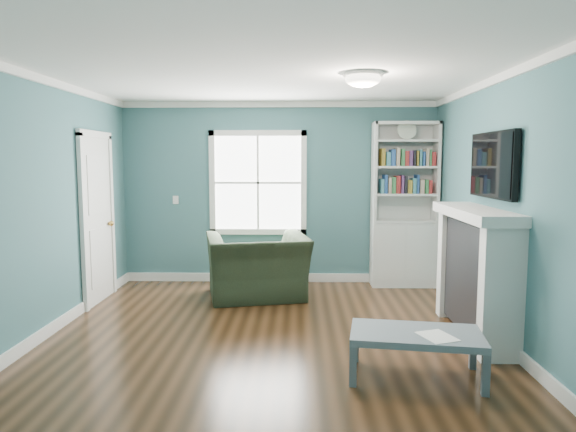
{
  "coord_description": "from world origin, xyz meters",
  "views": [
    {
      "loc": [
        0.29,
        -4.9,
        1.77
      ],
      "look_at": [
        0.18,
        0.4,
        1.19
      ],
      "focal_mm": 32.0,
      "sensor_mm": 36.0,
      "label": 1
    }
  ],
  "objects": [
    {
      "name": "floor",
      "position": [
        0.0,
        0.0,
        0.0
      ],
      "size": [
        5.0,
        5.0,
        0.0
      ],
      "primitive_type": "plane",
      "color": "black",
      "rests_on": "ground"
    },
    {
      "name": "room_walls",
      "position": [
        0.0,
        0.0,
        1.58
      ],
      "size": [
        5.0,
        5.0,
        5.0
      ],
      "color": "#3C6C70",
      "rests_on": "ground"
    },
    {
      "name": "trim",
      "position": [
        0.0,
        0.0,
        1.24
      ],
      "size": [
        4.5,
        5.0,
        2.6
      ],
      "color": "white",
      "rests_on": "ground"
    },
    {
      "name": "window",
      "position": [
        -0.3,
        2.49,
        1.45
      ],
      "size": [
        1.4,
        0.06,
        1.5
      ],
      "color": "white",
      "rests_on": "room_walls"
    },
    {
      "name": "bookshelf",
      "position": [
        1.77,
        2.3,
        0.92
      ],
      "size": [
        0.9,
        0.35,
        2.31
      ],
      "color": "silver",
      "rests_on": "ground"
    },
    {
      "name": "fireplace",
      "position": [
        2.08,
        0.2,
        0.64
      ],
      "size": [
        0.44,
        1.58,
        1.3
      ],
      "color": "black",
      "rests_on": "ground"
    },
    {
      "name": "tv",
      "position": [
        2.2,
        0.2,
        1.72
      ],
      "size": [
        0.06,
        1.1,
        0.65
      ],
      "primitive_type": "cube",
      "color": "black",
      "rests_on": "fireplace"
    },
    {
      "name": "door",
      "position": [
        -2.22,
        1.4,
        1.07
      ],
      "size": [
        0.12,
        0.98,
        2.17
      ],
      "color": "silver",
      "rests_on": "ground"
    },
    {
      "name": "ceiling_fixture",
      "position": [
        0.9,
        0.1,
        2.55
      ],
      "size": [
        0.38,
        0.38,
        0.15
      ],
      "color": "white",
      "rests_on": "room_walls"
    },
    {
      "name": "light_switch",
      "position": [
        -1.5,
        2.48,
        1.2
      ],
      "size": [
        0.08,
        0.01,
        0.12
      ],
      "primitive_type": "cube",
      "color": "white",
      "rests_on": "room_walls"
    },
    {
      "name": "recliner",
      "position": [
        -0.25,
        1.6,
        0.55
      ],
      "size": [
        1.4,
        1.06,
        1.09
      ],
      "primitive_type": "imported",
      "rotation": [
        0.0,
        0.0,
        -2.92
      ],
      "color": "black",
      "rests_on": "ground"
    },
    {
      "name": "coffee_table",
      "position": [
        1.25,
        -0.84,
        0.33
      ],
      "size": [
        1.12,
        0.72,
        0.38
      ],
      "rotation": [
        0.0,
        0.0,
        -0.15
      ],
      "color": "#4F585F",
      "rests_on": "ground"
    },
    {
      "name": "paper_sheet",
      "position": [
        1.39,
        -0.95,
        0.38
      ],
      "size": [
        0.32,
        0.36,
        0.0
      ],
      "primitive_type": "cube",
      "rotation": [
        0.0,
        0.0,
        0.36
      ],
      "color": "white",
      "rests_on": "coffee_table"
    }
  ]
}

